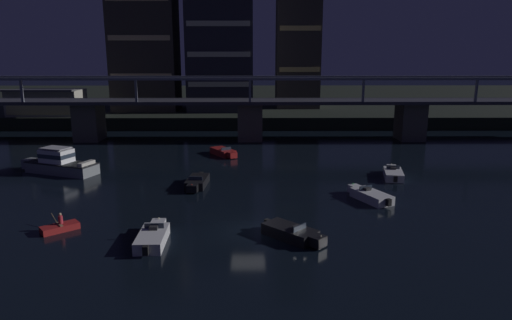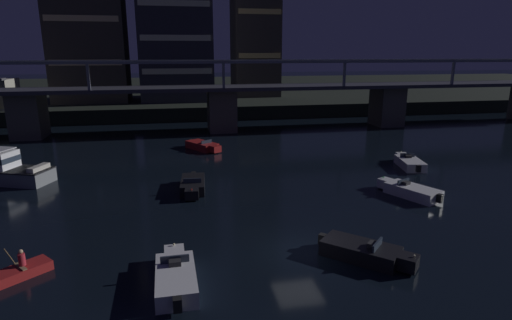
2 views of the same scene
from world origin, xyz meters
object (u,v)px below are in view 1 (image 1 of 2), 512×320
object	(u,v)px
speedboat_near_right	(197,182)
speedboat_far_left	(393,174)
dinghy_with_paddler	(60,227)
speedboat_near_center	(292,233)
tower_west_low	(143,19)
tower_west_tall	(221,39)
cabin_cruiser_near_left	(59,163)
speedboat_mid_left	(224,152)
speedboat_mid_center	(370,196)
speedboat_mid_right	(153,237)
tower_central	(298,8)
river_bridge	(250,112)
waterfront_pavilion	(47,102)

from	to	relation	value
speedboat_near_right	speedboat_far_left	size ratio (longest dim) A/B	1.00
dinghy_with_paddler	speedboat_near_center	bearing A→B (deg)	-5.23
speedboat_near_center	dinghy_with_paddler	distance (m)	16.96
tower_west_low	tower_west_tall	bearing A→B (deg)	4.06
cabin_cruiser_near_left	speedboat_far_left	bearing A→B (deg)	-3.66
tower_west_tall	speedboat_mid_left	distance (m)	34.46
speedboat_near_center	speedboat_mid_center	world-z (taller)	same
cabin_cruiser_near_left	speedboat_far_left	world-z (taller)	cabin_cruiser_near_left
speedboat_mid_right	tower_central	bearing A→B (deg)	75.91
speedboat_near_right	speedboat_near_center	bearing A→B (deg)	-57.54
tower_west_tall	cabin_cruiser_near_left	bearing A→B (deg)	-110.94
speedboat_near_center	speedboat_mid_center	size ratio (longest dim) A/B	0.89
speedboat_mid_center	speedboat_far_left	distance (m)	8.63
tower_west_low	tower_west_tall	size ratio (longest dim) A/B	1.27
speedboat_mid_center	cabin_cruiser_near_left	bearing A→B (deg)	162.75
speedboat_near_center	tower_central	bearing A→B (deg)	84.34
speedboat_mid_right	speedboat_mid_center	bearing A→B (deg)	27.95
river_bridge	speedboat_near_center	distance (m)	37.91
tower_west_low	speedboat_near_center	xyz separation A→B (m)	(22.68, -56.82, -18.43)
tower_west_tall	speedboat_near_center	size ratio (longest dim) A/B	6.01
speedboat_far_left	speedboat_near_right	bearing A→B (deg)	-171.41
tower_west_low	speedboat_mid_right	distance (m)	61.75
speedboat_near_right	speedboat_mid_center	world-z (taller)	same
river_bridge	tower_west_tall	xyz separation A→B (m)	(-5.53, 20.22, 11.15)
speedboat_near_center	speedboat_near_right	xyz separation A→B (m)	(-8.21, 12.92, 0.00)
river_bridge	speedboat_far_left	size ratio (longest dim) A/B	19.60
cabin_cruiser_near_left	speedboat_near_center	size ratio (longest dim) A/B	2.10
cabin_cruiser_near_left	speedboat_near_right	distance (m)	16.47
speedboat_far_left	tower_west_tall	bearing A→B (deg)	116.21
speedboat_near_center	speedboat_far_left	size ratio (longest dim) A/B	0.85
tower_central	dinghy_with_paddler	size ratio (longest dim) A/B	14.22
speedboat_mid_right	speedboat_near_center	bearing A→B (deg)	3.89
tower_central	cabin_cruiser_near_left	size ratio (longest dim) A/B	4.15
river_bridge	tower_west_tall	distance (m)	23.74
tower_west_low	cabin_cruiser_near_left	distance (m)	42.49
cabin_cruiser_near_left	speedboat_far_left	size ratio (longest dim) A/B	1.77
speedboat_near_center	speedboat_mid_left	size ratio (longest dim) A/B	0.92
speedboat_near_right	speedboat_mid_right	xyz separation A→B (m)	(-1.41, -13.57, 0.00)
speedboat_mid_left	speedboat_mid_right	bearing A→B (deg)	-96.60
tower_west_low	speedboat_mid_right	world-z (taller)	tower_west_low
speedboat_mid_center	dinghy_with_paddler	bearing A→B (deg)	-164.17
waterfront_pavilion	dinghy_with_paddler	size ratio (longest dim) A/B	4.59
speedboat_far_left	tower_west_low	bearing A→B (deg)	130.29
speedboat_near_right	speedboat_far_left	bearing A→B (deg)	8.59
tower_central	speedboat_mid_left	xyz separation A→B (m)	(-12.62, -35.46, -20.82)
speedboat_mid_left	speedboat_far_left	size ratio (longest dim) A/B	0.92
speedboat_mid_left	speedboat_mid_center	xyz separation A→B (m)	(14.07, -18.32, 0.00)
tower_west_low	speedboat_far_left	size ratio (longest dim) A/B	6.44
tower_west_tall	speedboat_near_center	distance (m)	60.32
river_bridge	speedboat_far_left	world-z (taller)	river_bridge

